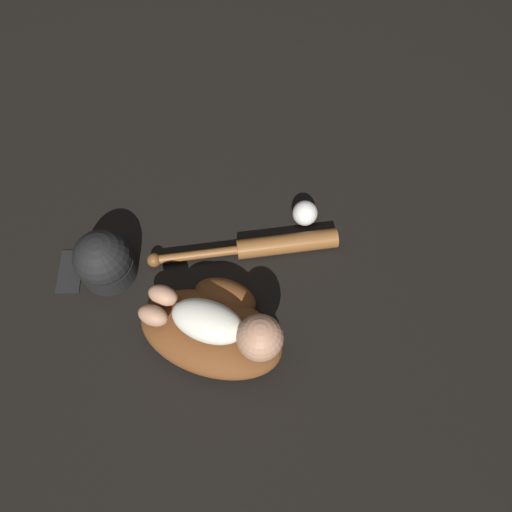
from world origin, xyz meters
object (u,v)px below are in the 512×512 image
object	(u,v)px
baseball_bat	(267,246)
baseball	(305,213)
baseball_glove	(213,327)
baby_figure	(223,326)
baseball_cap	(104,261)

from	to	relation	value
baseball_bat	baseball	xyz separation A→B (m)	(0.10, 0.11, 0.01)
baseball_glove	baseball_bat	distance (m)	0.27
baseball_glove	baseball	distance (m)	0.42
baby_figure	baseball_bat	xyz separation A→B (m)	(0.09, 0.27, -0.11)
baby_figure	baseball_cap	size ratio (longest dim) A/B	1.60
baby_figure	baseball	bearing A→B (deg)	62.79
baseball	baseball_cap	distance (m)	0.56
baseball_glove	baby_figure	xyz separation A→B (m)	(0.03, -0.03, 0.09)
baseball_bat	baby_figure	bearing A→B (deg)	-108.86
baseball_glove	baseball	world-z (taller)	baseball_glove
baseball	baseball_cap	size ratio (longest dim) A/B	0.32
baseball_glove	baby_figure	bearing A→B (deg)	-40.81
baseball_glove	baby_figure	size ratio (longest dim) A/B	1.17
baseball_glove	baseball_bat	bearing A→B (deg)	62.85
baseball_glove	baseball_cap	distance (m)	0.34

